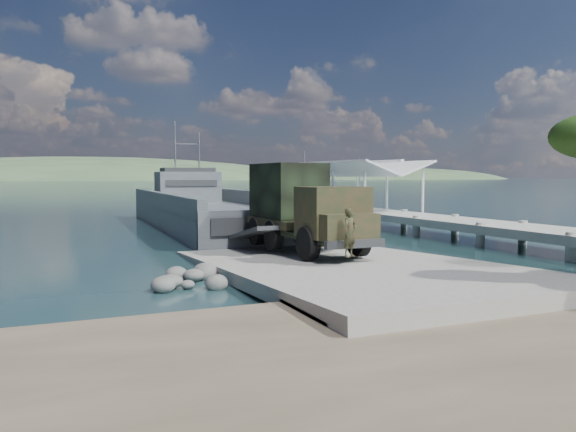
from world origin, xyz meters
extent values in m
plane|color=#1A3B40|center=(0.00, 0.00, 0.00)|extent=(1400.00, 1400.00, 0.00)
cube|color=gray|center=(0.00, -1.00, 0.25)|extent=(10.00, 18.00, 0.50)
cube|color=#A3A299|center=(13.00, 18.00, 1.00)|extent=(4.00, 44.00, 0.50)
cube|color=#485055|center=(0.77, 22.11, 0.42)|extent=(9.24, 28.33, 2.34)
cube|color=#485055|center=(-3.17, 22.23, 2.15)|extent=(1.37, 28.11, 1.22)
cube|color=#485055|center=(4.70, 22.00, 2.15)|extent=(1.37, 28.11, 1.22)
cube|color=#485055|center=(0.36, 8.16, 0.94)|extent=(8.44, 0.62, 2.44)
cube|color=#485055|center=(1.04, 31.48, 3.00)|extent=(5.73, 3.91, 2.81)
cube|color=#2A2D2F|center=(1.04, 31.48, 4.59)|extent=(4.77, 3.13, 0.37)
cylinder|color=gray|center=(-0.09, 31.51, 6.74)|extent=(0.15, 0.15, 4.68)
cylinder|color=gray|center=(2.16, 31.44, 6.28)|extent=(0.15, 0.15, 3.75)
cylinder|color=black|center=(-1.10, 0.35, 1.20)|extent=(0.52, 1.41, 1.40)
cylinder|color=black|center=(1.37, 0.42, 1.20)|extent=(0.52, 1.41, 1.40)
cylinder|color=black|center=(-1.20, 4.00, 1.20)|extent=(0.52, 1.41, 1.40)
cylinder|color=black|center=(1.27, 4.07, 1.20)|extent=(0.52, 1.41, 1.40)
cylinder|color=black|center=(-1.26, 6.15, 1.20)|extent=(0.52, 1.41, 1.40)
cylinder|color=black|center=(1.21, 6.22, 1.20)|extent=(0.52, 1.41, 1.40)
cube|color=#1F2E19|center=(0.05, 3.39, 1.36)|extent=(2.58, 8.22, 0.27)
cube|color=#1F311B|center=(0.13, 0.49, 2.49)|extent=(2.74, 2.22, 2.15)
cube|color=#1F311B|center=(0.17, -0.80, 1.95)|extent=(2.50, 1.03, 1.07)
cube|color=#1F311B|center=(0.01, 4.89, 1.74)|extent=(2.82, 5.01, 0.38)
cube|color=#1F2E19|center=(0.01, 5.11, 3.29)|extent=(2.69, 4.15, 2.68)
cube|color=#2A2D2F|center=(0.18, -1.33, 1.31)|extent=(2.69, 0.34, 0.32)
imported|color=#1F311B|center=(-0.41, -1.94, 1.45)|extent=(0.82, 0.70, 1.90)
cube|color=white|center=(18.52, 29.62, 0.23)|extent=(1.79, 5.09, 0.82)
cube|color=white|center=(18.58, 28.71, 0.77)|extent=(1.37, 1.54, 0.55)
cylinder|color=gray|center=(18.52, 29.62, 3.19)|extent=(0.09, 0.09, 5.46)
cube|color=white|center=(16.00, 37.65, 0.27)|extent=(3.53, 6.07, 0.95)
cube|color=white|center=(16.35, 36.64, 0.90)|extent=(1.96, 2.09, 0.64)
cylinder|color=gray|center=(16.00, 37.65, 3.71)|extent=(0.11, 0.11, 6.36)
camera|label=1|loc=(-11.06, -20.74, 4.01)|focal=35.00mm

